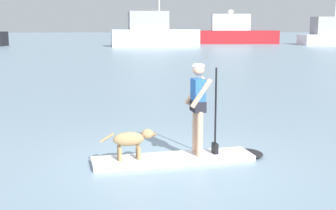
% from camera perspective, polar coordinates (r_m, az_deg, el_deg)
% --- Properties ---
extents(ground_plane, '(400.00, 400.00, 0.00)m').
position_cam_1_polar(ground_plane, '(8.57, 0.67, -7.08)').
color(ground_plane, gray).
extents(paddleboard, '(3.36, 1.15, 0.10)m').
position_cam_1_polar(paddleboard, '(8.61, 2.13, -6.65)').
color(paddleboard, silver).
rests_on(paddleboard, ground_plane).
extents(person_paddler, '(0.64, 0.52, 1.73)m').
position_cam_1_polar(person_paddler, '(8.45, 3.89, 0.33)').
color(person_paddler, tan).
rests_on(person_paddler, paddleboard).
extents(dog, '(1.04, 0.30, 0.55)m').
position_cam_1_polar(dog, '(8.29, -4.61, -4.36)').
color(dog, '#997A51').
rests_on(dog, paddleboard).
extents(moored_boat_far_starboard, '(11.31, 4.36, 11.56)m').
position_cam_1_polar(moored_boat_far_starboard, '(59.00, -1.87, 9.00)').
color(moored_boat_far_starboard, white).
rests_on(moored_boat_far_starboard, ground_plane).
extents(moored_boat_far_port, '(12.44, 3.67, 4.97)m').
position_cam_1_polar(moored_boat_far_port, '(68.73, 8.36, 8.97)').
color(moored_boat_far_port, maroon).
rests_on(moored_boat_far_port, ground_plane).
extents(moored_boat_starboard, '(8.95, 3.82, 11.99)m').
position_cam_1_polar(moored_boat_starboard, '(67.77, 19.62, 8.36)').
color(moored_boat_starboard, white).
rests_on(moored_boat_starboard, ground_plane).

